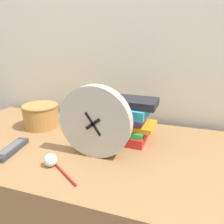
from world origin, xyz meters
name	(u,v)px	position (x,y,z in m)	size (l,w,h in m)	color
wall_back	(111,38)	(0.00, 0.76, 1.20)	(6.00, 0.04, 2.40)	silver
desk	(85,212)	(0.00, 0.34, 0.38)	(1.40, 0.69, 0.76)	olive
desk_clock	(95,122)	(0.10, 0.27, 0.90)	(0.28, 0.05, 0.28)	#B7B2A8
book_stack	(124,118)	(0.16, 0.45, 0.86)	(0.28, 0.18, 0.20)	red
basket	(41,115)	(-0.29, 0.46, 0.82)	(0.19, 0.19, 0.12)	#B27A3D
tv_remote	(12,149)	(-0.24, 0.19, 0.77)	(0.07, 0.18, 0.02)	#333338
crumpled_paper_ball	(51,160)	(-0.03, 0.15, 0.78)	(0.05, 0.05, 0.05)	white
pen	(65,174)	(0.05, 0.12, 0.76)	(0.13, 0.10, 0.01)	#B21E1E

